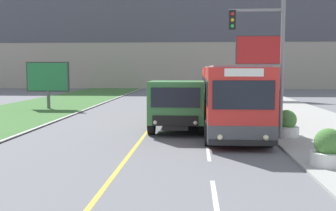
{
  "coord_description": "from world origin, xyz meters",
  "views": [
    {
      "loc": [
        2.28,
        -1.33,
        3.0
      ],
      "look_at": [
        1.1,
        15.52,
        1.4
      ],
      "focal_mm": 42.0,
      "sensor_mm": 36.0,
      "label": 1
    }
  ],
  "objects_px": {
    "car_distant": "(187,97)",
    "billboard_large": "(258,52)",
    "dump_truck": "(178,105)",
    "planter_round_near": "(328,149)",
    "traffic_light_mast": "(266,52)",
    "billboard_small": "(48,78)",
    "city_bus": "(228,96)",
    "planter_round_third": "(266,111)",
    "planter_round_second": "(286,125)",
    "planter_round_far": "(253,103)"
  },
  "relations": [
    {
      "from": "car_distant",
      "to": "billboard_large",
      "type": "height_order",
      "value": "billboard_large"
    },
    {
      "from": "car_distant",
      "to": "planter_round_third",
      "type": "relative_size",
      "value": 3.65
    },
    {
      "from": "city_bus",
      "to": "billboard_small",
      "type": "distance_m",
      "value": 15.08
    },
    {
      "from": "planter_round_near",
      "to": "planter_round_third",
      "type": "relative_size",
      "value": 0.96
    },
    {
      "from": "city_bus",
      "to": "planter_round_third",
      "type": "bearing_deg",
      "value": 42.19
    },
    {
      "from": "dump_truck",
      "to": "planter_round_near",
      "type": "xyz_separation_m",
      "value": [
        4.86,
        -6.73,
        -0.66
      ]
    },
    {
      "from": "billboard_large",
      "to": "planter_round_near",
      "type": "bearing_deg",
      "value": -94.25
    },
    {
      "from": "planter_round_near",
      "to": "planter_round_far",
      "type": "relative_size",
      "value": 0.94
    },
    {
      "from": "billboard_large",
      "to": "planter_round_near",
      "type": "relative_size",
      "value": 5.44
    },
    {
      "from": "billboard_small",
      "to": "planter_round_near",
      "type": "height_order",
      "value": "billboard_small"
    },
    {
      "from": "planter_round_near",
      "to": "traffic_light_mast",
      "type": "bearing_deg",
      "value": 103.91
    },
    {
      "from": "billboard_large",
      "to": "planter_round_second",
      "type": "bearing_deg",
      "value": -95.49
    },
    {
      "from": "car_distant",
      "to": "billboard_large",
      "type": "bearing_deg",
      "value": 46.43
    },
    {
      "from": "car_distant",
      "to": "planter_round_near",
      "type": "height_order",
      "value": "car_distant"
    },
    {
      "from": "traffic_light_mast",
      "to": "planter_round_second",
      "type": "relative_size",
      "value": 5.05
    },
    {
      "from": "dump_truck",
      "to": "planter_round_near",
      "type": "bearing_deg",
      "value": -54.17
    },
    {
      "from": "billboard_large",
      "to": "billboard_small",
      "type": "distance_m",
      "value": 19.74
    },
    {
      "from": "billboard_large",
      "to": "traffic_light_mast",
      "type": "bearing_deg",
      "value": -98.02
    },
    {
      "from": "dump_truck",
      "to": "billboard_small",
      "type": "relative_size",
      "value": 1.91
    },
    {
      "from": "traffic_light_mast",
      "to": "planter_round_third",
      "type": "xyz_separation_m",
      "value": [
        1.1,
        5.75,
        -3.09
      ]
    },
    {
      "from": "billboard_small",
      "to": "planter_round_far",
      "type": "height_order",
      "value": "billboard_small"
    },
    {
      "from": "dump_truck",
      "to": "billboard_small",
      "type": "xyz_separation_m",
      "value": [
        -10.06,
        9.73,
        1.07
      ]
    },
    {
      "from": "planter_round_third",
      "to": "car_distant",
      "type": "bearing_deg",
      "value": 116.68
    },
    {
      "from": "planter_round_second",
      "to": "traffic_light_mast",
      "type": "bearing_deg",
      "value": -149.76
    },
    {
      "from": "city_bus",
      "to": "planter_round_near",
      "type": "height_order",
      "value": "city_bus"
    },
    {
      "from": "city_bus",
      "to": "car_distant",
      "type": "relative_size",
      "value": 2.97
    },
    {
      "from": "traffic_light_mast",
      "to": "planter_round_far",
      "type": "height_order",
      "value": "traffic_light_mast"
    },
    {
      "from": "city_bus",
      "to": "billboard_large",
      "type": "height_order",
      "value": "billboard_large"
    },
    {
      "from": "planter_round_near",
      "to": "planter_round_third",
      "type": "bearing_deg",
      "value": 90.13
    },
    {
      "from": "planter_round_near",
      "to": "planter_round_third",
      "type": "height_order",
      "value": "planter_round_third"
    },
    {
      "from": "dump_truck",
      "to": "traffic_light_mast",
      "type": "xyz_separation_m",
      "value": [
        3.74,
        -2.2,
        2.45
      ]
    },
    {
      "from": "traffic_light_mast",
      "to": "billboard_small",
      "type": "height_order",
      "value": "traffic_light_mast"
    },
    {
      "from": "car_distant",
      "to": "planter_round_second",
      "type": "xyz_separation_m",
      "value": [
        4.57,
        -14.35,
        -0.11
      ]
    },
    {
      "from": "traffic_light_mast",
      "to": "billboard_small",
      "type": "relative_size",
      "value": 1.66
    },
    {
      "from": "city_bus",
      "to": "billboard_small",
      "type": "xyz_separation_m",
      "value": [
        -12.59,
        8.27,
        0.71
      ]
    },
    {
      "from": "planter_round_near",
      "to": "planter_round_second",
      "type": "relative_size",
      "value": 0.99
    },
    {
      "from": "billboard_large",
      "to": "planter_round_second",
      "type": "distance_m",
      "value": 21.76
    },
    {
      "from": "traffic_light_mast",
      "to": "planter_round_near",
      "type": "bearing_deg",
      "value": -76.09
    },
    {
      "from": "planter_round_near",
      "to": "car_distant",
      "type": "bearing_deg",
      "value": 103.41
    },
    {
      "from": "car_distant",
      "to": "billboard_large",
      "type": "distance_m",
      "value": 10.34
    },
    {
      "from": "planter_round_second",
      "to": "planter_round_far",
      "type": "height_order",
      "value": "planter_round_far"
    },
    {
      "from": "city_bus",
      "to": "dump_truck",
      "type": "distance_m",
      "value": 2.94
    },
    {
      "from": "city_bus",
      "to": "car_distant",
      "type": "bearing_deg",
      "value": 101.58
    },
    {
      "from": "city_bus",
      "to": "planter_round_far",
      "type": "relative_size",
      "value": 10.71
    },
    {
      "from": "planter_round_near",
      "to": "billboard_large",
      "type": "bearing_deg",
      "value": 85.75
    },
    {
      "from": "dump_truck",
      "to": "car_distant",
      "type": "distance_m",
      "value": 12.77
    },
    {
      "from": "traffic_light_mast",
      "to": "billboard_small",
      "type": "bearing_deg",
      "value": 139.15
    },
    {
      "from": "dump_truck",
      "to": "traffic_light_mast",
      "type": "height_order",
      "value": "traffic_light_mast"
    },
    {
      "from": "car_distant",
      "to": "planter_round_third",
      "type": "bearing_deg",
      "value": -63.32
    },
    {
      "from": "traffic_light_mast",
      "to": "planter_round_near",
      "type": "distance_m",
      "value": 5.61
    }
  ]
}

